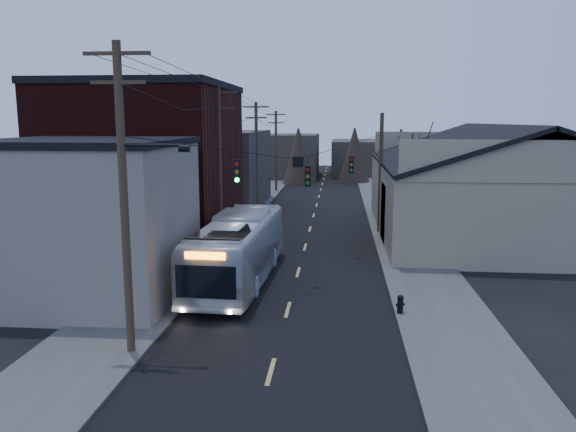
% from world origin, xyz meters
% --- Properties ---
extents(ground, '(160.00, 160.00, 0.00)m').
position_xyz_m(ground, '(0.00, 0.00, 0.00)').
color(ground, black).
rests_on(ground, ground).
extents(road_surface, '(9.00, 110.00, 0.02)m').
position_xyz_m(road_surface, '(0.00, 30.00, 0.01)').
color(road_surface, black).
rests_on(road_surface, ground).
extents(sidewalk_left, '(4.00, 110.00, 0.12)m').
position_xyz_m(sidewalk_left, '(-6.50, 30.00, 0.06)').
color(sidewalk_left, '#474744').
rests_on(sidewalk_left, ground).
extents(sidewalk_right, '(4.00, 110.00, 0.12)m').
position_xyz_m(sidewalk_right, '(6.50, 30.00, 0.06)').
color(sidewalk_right, '#474744').
rests_on(sidewalk_right, ground).
extents(building_clapboard, '(8.00, 8.00, 7.00)m').
position_xyz_m(building_clapboard, '(-9.00, 9.00, 3.50)').
color(building_clapboard, '#6E675C').
rests_on(building_clapboard, ground).
extents(building_brick, '(10.00, 12.00, 10.00)m').
position_xyz_m(building_brick, '(-10.00, 20.00, 5.00)').
color(building_brick, black).
rests_on(building_brick, ground).
extents(building_left_far, '(9.00, 14.00, 7.00)m').
position_xyz_m(building_left_far, '(-9.50, 36.00, 3.50)').
color(building_left_far, '#38332C').
rests_on(building_left_far, ground).
extents(warehouse, '(16.16, 20.60, 7.73)m').
position_xyz_m(warehouse, '(13.00, 25.00, 2.70)').
color(warehouse, gray).
rests_on(warehouse, ground).
extents(building_far_left, '(10.00, 12.00, 6.00)m').
position_xyz_m(building_far_left, '(-6.00, 65.00, 3.00)').
color(building_far_left, '#38332C').
rests_on(building_far_left, ground).
extents(building_far_right, '(12.00, 14.00, 5.00)m').
position_xyz_m(building_far_right, '(7.00, 70.00, 2.50)').
color(building_far_right, '#38332C').
rests_on(building_far_right, ground).
extents(bare_tree, '(0.40, 0.40, 7.20)m').
position_xyz_m(bare_tree, '(6.50, 20.00, 3.60)').
color(bare_tree, black).
rests_on(bare_tree, ground).
extents(utility_lines, '(11.24, 45.28, 10.50)m').
position_xyz_m(utility_lines, '(-3.11, 24.14, 4.95)').
color(utility_lines, '#382B1E').
rests_on(utility_lines, ground).
extents(bus, '(3.25, 12.14, 3.35)m').
position_xyz_m(bus, '(-2.84, 11.97, 1.68)').
color(bus, silver).
rests_on(bus, ground).
extents(parked_car, '(1.76, 4.62, 1.50)m').
position_xyz_m(parked_car, '(-4.30, 26.84, 0.75)').
color(parked_car, '#B5B9BD').
rests_on(parked_car, ground).
extents(fire_hydrant, '(0.38, 0.27, 0.78)m').
position_xyz_m(fire_hydrant, '(4.70, 7.72, 0.54)').
color(fire_hydrant, black).
rests_on(fire_hydrant, sidewalk_right).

